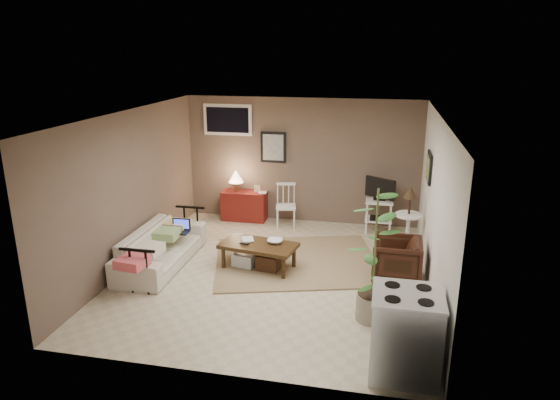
% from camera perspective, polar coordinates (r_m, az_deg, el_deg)
% --- Properties ---
extents(floor, '(5.00, 5.00, 0.00)m').
position_cam_1_polar(floor, '(7.66, -0.72, -8.38)').
color(floor, '#C1B293').
rests_on(floor, ground).
extents(art_back, '(0.50, 0.03, 0.60)m').
position_cam_1_polar(art_back, '(9.63, -0.76, 6.05)').
color(art_back, black).
extents(art_right, '(0.03, 0.60, 0.45)m').
position_cam_1_polar(art_right, '(8.03, 16.66, 3.61)').
color(art_right, black).
extents(window, '(0.96, 0.03, 0.60)m').
position_cam_1_polar(window, '(9.78, -5.99, 9.10)').
color(window, white).
extents(rug, '(3.02, 2.67, 0.02)m').
position_cam_1_polar(rug, '(8.05, 1.93, -6.98)').
color(rug, '#907053').
rests_on(rug, floor).
extents(coffee_table, '(1.24, 0.79, 0.44)m').
position_cam_1_polar(coffee_table, '(7.73, -2.51, -6.18)').
color(coffee_table, '#3D2410').
rests_on(coffee_table, floor).
extents(sofa, '(0.58, 1.98, 0.78)m').
position_cam_1_polar(sofa, '(8.03, -13.46, -4.61)').
color(sofa, beige).
rests_on(sofa, floor).
extents(sofa_pillows, '(0.38, 1.89, 0.13)m').
position_cam_1_polar(sofa_pillows, '(7.79, -13.89, -4.64)').
color(sofa_pillows, beige).
rests_on(sofa_pillows, sofa).
extents(sofa_end_rails, '(0.53, 1.98, 0.67)m').
position_cam_1_polar(sofa_end_rails, '(8.00, -12.69, -5.05)').
color(sofa_end_rails, black).
rests_on(sofa_end_rails, floor).
extents(laptop, '(0.31, 0.22, 0.21)m').
position_cam_1_polar(laptop, '(8.21, -11.31, -3.14)').
color(laptop, black).
rests_on(laptop, sofa).
extents(red_console, '(0.87, 0.39, 1.01)m').
position_cam_1_polar(red_console, '(9.87, -4.19, -0.33)').
color(red_console, maroon).
rests_on(red_console, floor).
extents(spindle_chair, '(0.43, 0.43, 0.82)m').
position_cam_1_polar(spindle_chair, '(9.49, 0.67, -0.76)').
color(spindle_chair, white).
rests_on(spindle_chair, floor).
extents(tv_stand, '(0.55, 0.40, 1.03)m').
position_cam_1_polar(tv_stand, '(9.28, 11.28, -0.46)').
color(tv_stand, white).
rests_on(tv_stand, floor).
extents(side_table, '(0.44, 0.44, 1.17)m').
position_cam_1_polar(side_table, '(8.32, 14.53, -1.44)').
color(side_table, white).
rests_on(side_table, floor).
extents(armchair, '(0.66, 0.70, 0.70)m').
position_cam_1_polar(armchair, '(7.51, 13.18, -6.45)').
color(armchair, black).
rests_on(armchair, floor).
extents(potted_plant, '(0.44, 0.44, 1.74)m').
position_cam_1_polar(potted_plant, '(6.17, 10.78, -5.79)').
color(potted_plant, gray).
rests_on(potted_plant, floor).
extents(stove, '(0.71, 0.66, 0.93)m').
position_cam_1_polar(stove, '(5.48, 14.11, -14.60)').
color(stove, silver).
rests_on(stove, floor).
extents(bowl, '(0.23, 0.07, 0.23)m').
position_cam_1_polar(bowl, '(7.65, -0.59, -4.12)').
color(bowl, '#3D2410').
rests_on(bowl, coffee_table).
extents(book_table, '(0.17, 0.08, 0.25)m').
position_cam_1_polar(book_table, '(7.77, -4.41, -3.76)').
color(book_table, '#3D2410').
rests_on(book_table, coffee_table).
extents(book_console, '(0.16, 0.04, 0.21)m').
position_cam_1_polar(book_console, '(9.66, -2.47, 1.41)').
color(book_console, '#3D2410').
rests_on(book_console, red_console).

